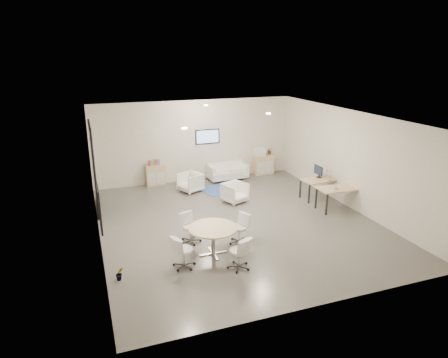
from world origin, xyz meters
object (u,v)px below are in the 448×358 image
round_table (213,230)px  sideboard_right (264,164)px  sideboard_left (155,176)px  armchair_right (235,192)px  loveseat (227,172)px  desk_rear (321,181)px  desk_front (339,190)px  armchair_left (190,181)px

round_table → sideboard_right: bearing=54.7°
sideboard_left → armchair_right: 3.50m
loveseat → desk_rear: size_ratio=1.11×
desk_front → sideboard_left: bearing=142.6°
loveseat → round_table: size_ratio=1.29×
desk_front → desk_rear: bearing=92.2°
sideboard_right → loveseat: sideboard_right is taller
loveseat → desk_rear: bearing=-57.4°
armchair_left → desk_front: bearing=26.2°
loveseat → armchair_left: size_ratio=2.09×
desk_rear → desk_front: (-0.02, -1.09, 0.02)m
sideboard_right → armchair_left: 3.66m
desk_rear → desk_front: bearing=-96.5°
loveseat → desk_front: 4.87m
armchair_right → desk_rear: bearing=-34.6°
loveseat → desk_rear: 3.96m
desk_front → armchair_left: bearing=144.0°
armchair_right → desk_front: (2.97, -1.76, 0.29)m
sideboard_left → loveseat: size_ratio=0.51×
sideboard_right → loveseat: size_ratio=0.53×
loveseat → round_table: round_table is taller
round_table → armchair_left: bearing=81.6°
armchair_right → desk_front: bearing=-52.6°
armchair_left → round_table: (-0.72, -4.89, 0.29)m
armchair_left → desk_front: size_ratio=0.53×
sideboard_left → sideboard_right: bearing=-0.2°
loveseat → desk_rear: desk_rear is taller
desk_rear → armchair_right: bearing=161.6°
armchair_right → desk_rear: 3.07m
sideboard_right → desk_front: sideboard_right is taller
desk_rear → round_table: 5.53m
sideboard_left → desk_front: bearing=-40.4°
loveseat → armchair_right: size_ratio=2.13×
loveseat → desk_front: bearing=-65.2°
sideboard_left → loveseat: sideboard_left is taller
armchair_right → desk_rear: (2.98, -0.67, 0.27)m
desk_rear → sideboard_right: bearing=95.3°
armchair_right → desk_rear: size_ratio=0.52×
round_table → sideboard_left: bearing=93.5°
sideboard_left → desk_rear: sideboard_left is taller
sideboard_right → round_table: sideboard_right is taller
sideboard_right → desk_front: 4.48m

